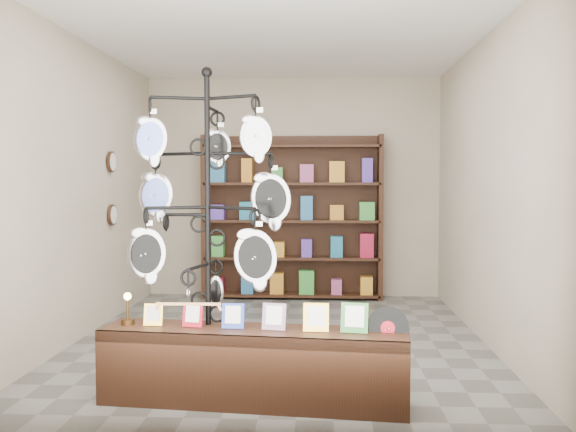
# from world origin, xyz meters

# --- Properties ---
(ground) EXTENTS (5.00, 5.00, 0.00)m
(ground) POSITION_xyz_m (0.00, 0.00, 0.00)
(ground) COLOR slate
(ground) RESTS_ON ground
(room_envelope) EXTENTS (5.00, 5.00, 5.00)m
(room_envelope) POSITION_xyz_m (0.00, 0.00, 1.85)
(room_envelope) COLOR #C0AF9A
(room_envelope) RESTS_ON ground
(display_tree) EXTENTS (1.23, 1.06, 2.39)m
(display_tree) POSITION_xyz_m (-0.41, -1.75, 1.38)
(display_tree) COLOR black
(display_tree) RESTS_ON ground
(front_shelf) EXTENTS (2.20, 0.66, 0.77)m
(front_shelf) POSITION_xyz_m (-0.06, -1.88, 0.27)
(front_shelf) COLOR black
(front_shelf) RESTS_ON ground
(back_shelving) EXTENTS (2.42, 0.36, 2.20)m
(back_shelving) POSITION_xyz_m (0.00, 2.30, 1.03)
(back_shelving) COLOR black
(back_shelving) RESTS_ON ground
(wall_clocks) EXTENTS (0.03, 0.24, 0.84)m
(wall_clocks) POSITION_xyz_m (-1.97, 0.80, 1.50)
(wall_clocks) COLOR black
(wall_clocks) RESTS_ON ground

